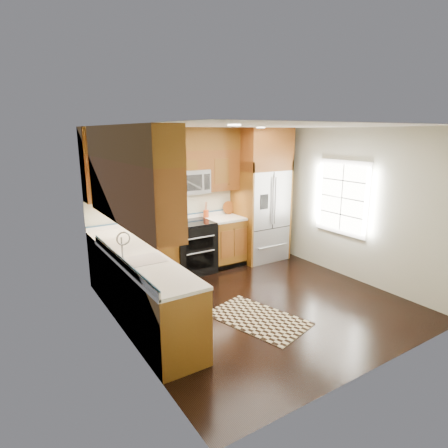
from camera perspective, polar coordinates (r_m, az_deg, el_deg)
ground at (r=5.84m, az=5.21°, el=-11.76°), size 4.00×4.00×0.00m
wall_back at (r=7.06m, az=-4.54°, el=3.86°), size 4.00×0.02×2.60m
wall_left at (r=4.50m, az=-15.03°, el=-2.38°), size 0.02×4.00×2.60m
wall_right at (r=6.81m, az=18.92°, el=2.77°), size 0.02×4.00×2.60m
window at (r=6.90m, az=17.57°, el=3.86°), size 0.04×1.10×1.30m
base_cabinets at (r=5.81m, az=-10.00°, el=-7.23°), size 2.85×3.00×0.90m
countertop at (r=5.82m, az=-9.35°, el=-2.30°), size 2.86×3.01×0.04m
upper_cabinets at (r=5.66m, az=-10.67°, el=8.59°), size 2.85×3.00×1.15m
range at (r=6.86m, az=-4.94°, el=-3.60°), size 0.76×0.67×0.95m
microwave at (r=6.72m, az=-5.68°, el=6.42°), size 0.76×0.40×0.42m
refrigerator at (r=7.46m, az=5.69°, el=4.40°), size 0.98×0.75×2.60m
sink_faucet at (r=4.87m, az=-12.66°, el=-4.77°), size 0.54×0.44×0.37m
rug at (r=5.37m, az=5.17°, el=-14.16°), size 1.14×1.51×0.01m
knife_block at (r=6.67m, az=-10.46°, el=0.88°), size 0.10×0.14×0.27m
utensil_crock at (r=7.11m, az=-2.75°, el=1.83°), size 0.12×0.12×0.29m
cutting_board at (r=7.41m, az=0.70°, el=1.60°), size 0.26×0.26×0.02m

